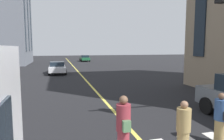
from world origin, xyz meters
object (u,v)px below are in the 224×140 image
at_px(car_white_far, 57,68).
at_px(pedestrian_companion, 221,119).
at_px(car_green_near, 85,58).
at_px(pedestrian_near, 183,129).
at_px(pedestrian_far, 123,128).

relative_size(car_white_far, pedestrian_companion, 2.74).
bearing_deg(car_green_near, pedestrian_near, 176.14).
height_order(car_white_far, pedestrian_companion, pedestrian_companion).
bearing_deg(pedestrian_far, car_green_near, -6.17).
distance_m(pedestrian_near, pedestrian_companion, 1.63).
distance_m(pedestrian_near, pedestrian_far, 1.65).
relative_size(car_green_near, car_white_far, 1.00).
height_order(pedestrian_near, pedestrian_companion, pedestrian_companion).
xyz_separation_m(pedestrian_near, pedestrian_companion, (0.37, -1.58, 0.03)).
xyz_separation_m(car_green_near, pedestrian_companion, (-40.19, 1.15, 0.10)).
bearing_deg(pedestrian_companion, pedestrian_far, 92.19).
height_order(car_green_near, car_white_far, same).
height_order(car_white_far, pedestrian_near, pedestrian_near).
xyz_separation_m(car_green_near, car_white_far, (-20.93, 5.99, 0.00)).
distance_m(car_white_far, pedestrian_near, 19.91).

